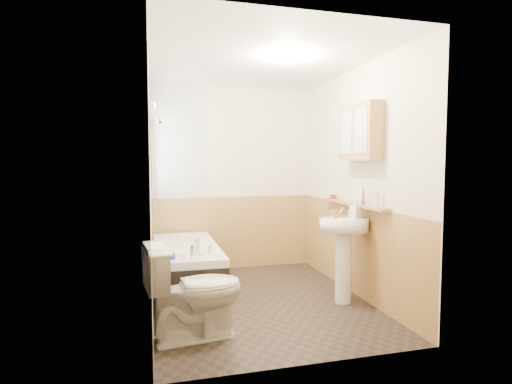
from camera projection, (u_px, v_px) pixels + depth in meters
floor at (260, 301)px, 4.25m from camera, size 2.80×2.80×0.00m
ceiling at (260, 61)px, 4.07m from camera, size 2.80×2.80×0.00m
wall_back at (233, 179)px, 5.52m from camera, size 2.20×0.02×2.50m
wall_front at (312, 193)px, 2.80m from camera, size 2.20×0.02×2.50m
wall_left at (150, 185)px, 3.88m from camera, size 0.02×2.80×2.50m
wall_right at (356, 182)px, 4.44m from camera, size 0.02×2.80×2.50m
wainscot_right at (353, 249)px, 4.48m from camera, size 0.01×2.80×1.00m
wainscot_front at (310, 296)px, 2.87m from camera, size 2.20×0.01×1.00m
wainscot_back at (234, 233)px, 5.55m from camera, size 2.20×0.01×1.00m
tile_cladding_left at (152, 185)px, 3.88m from camera, size 0.01×2.80×2.50m
tile_return_back at (180, 142)px, 5.28m from camera, size 0.75×0.01×1.50m
window at (153, 147)px, 4.78m from camera, size 0.03×0.79×0.99m
bathtub at (186, 267)px, 4.54m from camera, size 0.70×1.64×0.68m
shower_riser at (156, 148)px, 4.35m from camera, size 0.10×0.08×1.19m
toilet at (195, 291)px, 3.32m from camera, size 0.86×0.56×0.80m
sink at (344, 242)px, 4.16m from camera, size 0.52×0.42×1.01m
pine_shelf at (353, 204)px, 4.37m from camera, size 0.10×1.30×0.03m
medicine_cabinet at (360, 132)px, 4.14m from camera, size 0.16×0.64×0.58m
foam_can at (377, 199)px, 3.90m from camera, size 0.06×0.06×0.16m
green_bottle at (363, 194)px, 4.15m from camera, size 0.05×0.05×0.22m
black_jar at (333, 197)px, 4.84m from camera, size 0.08×0.08×0.05m
soap_bottle at (355, 214)px, 4.13m from camera, size 0.15×0.21×0.09m
clear_bottle at (335, 215)px, 4.04m from camera, size 0.04×0.04×0.09m
blue_gel at (197, 247)px, 3.99m from camera, size 0.06×0.05×0.18m
cream_jar at (171, 256)px, 3.85m from camera, size 0.10×0.10×0.05m
orange_bottle at (210, 250)px, 4.07m from camera, size 0.03×0.03×0.08m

